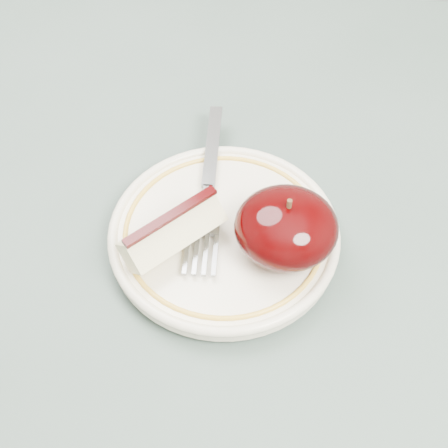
# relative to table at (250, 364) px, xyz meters

# --- Properties ---
(table) EXTENTS (0.90, 0.90, 0.75)m
(table) POSITION_rel_table_xyz_m (0.00, 0.00, 0.00)
(table) COLOR brown
(table) RESTS_ON ground
(plate) EXTENTS (0.20, 0.20, 0.02)m
(plate) POSITION_rel_table_xyz_m (-0.03, 0.07, 0.10)
(plate) COLOR beige
(plate) RESTS_ON table
(apple_half) EXTENTS (0.08, 0.08, 0.06)m
(apple_half) POSITION_rel_table_xyz_m (0.02, 0.06, 0.13)
(apple_half) COLOR black
(apple_half) RESTS_ON plate
(apple_wedge) EXTENTS (0.09, 0.09, 0.04)m
(apple_wedge) POSITION_rel_table_xyz_m (-0.07, 0.05, 0.13)
(apple_wedge) COLOR beige
(apple_wedge) RESTS_ON plate
(fork) EXTENTS (0.03, 0.19, 0.00)m
(fork) POSITION_rel_table_xyz_m (-0.05, 0.11, 0.11)
(fork) COLOR gray
(fork) RESTS_ON plate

